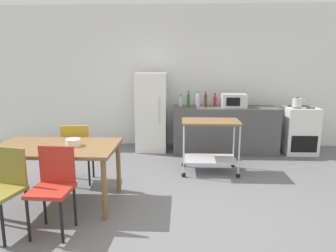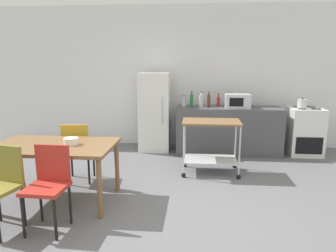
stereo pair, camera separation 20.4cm
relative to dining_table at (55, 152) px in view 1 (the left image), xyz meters
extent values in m
plane|color=slate|center=(1.49, -0.19, -0.67)|extent=(12.00, 12.00, 0.00)
cube|color=white|center=(1.49, 3.01, 0.78)|extent=(8.40, 0.12, 2.90)
cube|color=#4C4C51|center=(2.39, 2.41, -0.22)|extent=(2.00, 0.64, 0.90)
cube|color=brown|center=(0.00, 0.00, 0.06)|extent=(1.50, 0.90, 0.04)
cylinder|color=brown|center=(0.69, -0.39, -0.32)|extent=(0.06, 0.06, 0.71)
cylinder|color=brown|center=(-0.69, 0.39, -0.32)|extent=(0.06, 0.06, 0.71)
cylinder|color=brown|center=(0.69, 0.39, -0.32)|extent=(0.06, 0.06, 0.71)
cube|color=olive|center=(-0.24, -0.59, 0.02)|extent=(0.38, 0.11, 0.40)
cylinder|color=black|center=(-0.15, -0.97, -0.45)|extent=(0.03, 0.03, 0.45)
cylinder|color=black|center=(-0.41, -0.56, -0.45)|extent=(0.03, 0.03, 0.45)
cylinder|color=black|center=(-0.08, -0.63, -0.45)|extent=(0.03, 0.03, 0.45)
cube|color=#B72D23|center=(0.22, -0.70, -0.20)|extent=(0.42, 0.42, 0.04)
cube|color=#B72D23|center=(0.23, -0.52, 0.02)|extent=(0.38, 0.05, 0.40)
cylinder|color=black|center=(0.05, -0.86, -0.45)|extent=(0.03, 0.03, 0.45)
cylinder|color=black|center=(0.39, -0.88, -0.45)|extent=(0.03, 0.03, 0.45)
cylinder|color=black|center=(0.06, -0.52, -0.45)|extent=(0.03, 0.03, 0.45)
cylinder|color=black|center=(0.40, -0.54, -0.45)|extent=(0.03, 0.03, 0.45)
cube|color=gold|center=(0.04, 0.72, -0.20)|extent=(0.44, 0.44, 0.04)
cube|color=gold|center=(0.06, 0.54, 0.02)|extent=(0.38, 0.07, 0.40)
cylinder|color=black|center=(0.19, 0.91, -0.45)|extent=(0.03, 0.03, 0.45)
cylinder|color=black|center=(-0.15, 0.87, -0.45)|extent=(0.03, 0.03, 0.45)
cylinder|color=black|center=(0.23, 0.57, -0.45)|extent=(0.03, 0.03, 0.45)
cylinder|color=black|center=(-0.11, 0.53, -0.45)|extent=(0.03, 0.03, 0.45)
cube|color=white|center=(3.84, 2.43, -0.22)|extent=(0.60, 0.60, 0.90)
cube|color=black|center=(3.84, 2.13, -0.42)|extent=(0.48, 0.01, 0.32)
cylinder|color=#47474C|center=(3.71, 2.31, 0.24)|extent=(0.16, 0.16, 0.02)
cylinder|color=#47474C|center=(3.97, 2.31, 0.24)|extent=(0.16, 0.16, 0.02)
cylinder|color=#47474C|center=(3.71, 2.55, 0.24)|extent=(0.16, 0.16, 0.02)
cylinder|color=#47474C|center=(3.97, 2.55, 0.24)|extent=(0.16, 0.16, 0.02)
cube|color=white|center=(0.94, 2.51, 0.10)|extent=(0.60, 0.60, 1.55)
cylinder|color=silver|center=(1.12, 2.20, 0.18)|extent=(0.02, 0.02, 0.50)
cube|color=brown|center=(2.00, 1.23, 0.16)|extent=(0.90, 0.56, 0.03)
cube|color=silver|center=(2.00, 1.23, -0.45)|extent=(0.83, 0.52, 0.02)
cylinder|color=silver|center=(1.58, 0.98, -0.22)|extent=(0.02, 0.02, 0.76)
sphere|color=black|center=(1.58, 0.98, -0.64)|extent=(0.07, 0.07, 0.07)
cylinder|color=silver|center=(2.42, 0.98, -0.22)|extent=(0.02, 0.02, 0.76)
sphere|color=black|center=(2.42, 0.98, -0.64)|extent=(0.07, 0.07, 0.07)
cylinder|color=silver|center=(1.58, 1.48, -0.22)|extent=(0.02, 0.02, 0.76)
sphere|color=black|center=(1.58, 1.48, -0.64)|extent=(0.07, 0.07, 0.07)
cylinder|color=silver|center=(2.42, 1.48, -0.22)|extent=(0.02, 0.02, 0.76)
sphere|color=black|center=(2.42, 1.48, -0.64)|extent=(0.07, 0.07, 0.07)
cylinder|color=silver|center=(1.52, 2.49, 0.31)|extent=(0.08, 0.08, 0.15)
cylinder|color=silver|center=(1.52, 2.49, 0.41)|extent=(0.03, 0.03, 0.04)
cylinder|color=black|center=(1.52, 2.49, 0.43)|extent=(0.04, 0.04, 0.01)
cylinder|color=#1E6628|center=(1.67, 2.37, 0.36)|extent=(0.06, 0.06, 0.25)
cylinder|color=#1E6628|center=(1.67, 2.37, 0.51)|extent=(0.03, 0.03, 0.05)
cylinder|color=black|center=(1.67, 2.37, 0.54)|extent=(0.03, 0.03, 0.01)
cylinder|color=silver|center=(1.86, 2.51, 0.34)|extent=(0.08, 0.08, 0.22)
cylinder|color=silver|center=(1.86, 2.51, 0.48)|extent=(0.04, 0.04, 0.06)
cylinder|color=black|center=(1.86, 2.51, 0.51)|extent=(0.04, 0.04, 0.01)
cylinder|color=#4C2D19|center=(2.00, 2.35, 0.35)|extent=(0.06, 0.06, 0.24)
cylinder|color=#4C2D19|center=(2.00, 2.35, 0.49)|extent=(0.03, 0.03, 0.04)
cylinder|color=black|center=(2.00, 2.35, 0.52)|extent=(0.03, 0.03, 0.01)
cylinder|color=maroon|center=(2.19, 2.50, 0.33)|extent=(0.07, 0.07, 0.19)
cylinder|color=maroon|center=(2.19, 2.50, 0.45)|extent=(0.03, 0.03, 0.06)
cylinder|color=black|center=(2.19, 2.50, 0.48)|extent=(0.03, 0.03, 0.01)
cube|color=silver|center=(2.54, 2.36, 0.36)|extent=(0.46, 0.34, 0.26)
cube|color=black|center=(2.50, 2.19, 0.36)|extent=(0.25, 0.01, 0.16)
cylinder|color=white|center=(0.23, 0.01, 0.12)|extent=(0.18, 0.18, 0.09)
cylinder|color=silver|center=(3.72, 2.33, 0.33)|extent=(0.17, 0.17, 0.16)
sphere|color=black|center=(3.72, 2.33, 0.42)|extent=(0.03, 0.03, 0.03)
cylinder|color=silver|center=(3.84, 2.33, 0.35)|extent=(0.08, 0.02, 0.07)
camera|label=1|loc=(1.54, -3.59, 1.08)|focal=33.20mm
camera|label=2|loc=(1.75, -3.58, 1.08)|focal=33.20mm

